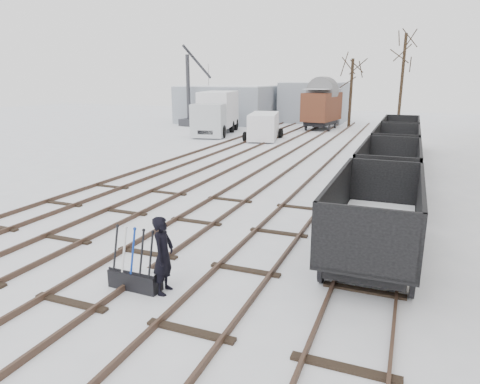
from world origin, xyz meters
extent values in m
plane|color=white|center=(0.00, 0.00, 0.00)|extent=(120.00, 120.00, 0.00)
cube|color=black|center=(-6.72, 14.00, 0.07)|extent=(0.07, 52.00, 0.15)
cube|color=black|center=(-5.28, 14.00, 0.07)|extent=(0.07, 52.00, 0.15)
cube|color=black|center=(-6.00, 2.00, 0.03)|extent=(1.90, 0.20, 0.08)
cube|color=black|center=(-3.72, 14.00, 0.07)|extent=(0.07, 52.00, 0.15)
cube|color=black|center=(-2.28, 14.00, 0.07)|extent=(0.07, 52.00, 0.15)
cube|color=black|center=(-3.00, 2.00, 0.03)|extent=(1.90, 0.20, 0.08)
cube|color=black|center=(-0.72, 14.00, 0.07)|extent=(0.07, 52.00, 0.15)
cube|color=black|center=(0.72, 14.00, 0.07)|extent=(0.07, 52.00, 0.15)
cube|color=black|center=(0.00, 2.00, 0.03)|extent=(1.90, 0.20, 0.08)
cube|color=black|center=(2.28, 14.00, 0.07)|extent=(0.07, 52.00, 0.15)
cube|color=black|center=(3.72, 14.00, 0.07)|extent=(0.07, 52.00, 0.15)
cube|color=black|center=(3.00, 2.00, 0.03)|extent=(1.90, 0.20, 0.08)
cube|color=black|center=(5.28, 14.00, 0.07)|extent=(0.07, 52.00, 0.15)
cube|color=black|center=(6.72, 14.00, 0.07)|extent=(0.07, 52.00, 0.15)
cube|color=black|center=(6.00, 2.00, 0.03)|extent=(1.90, 0.20, 0.08)
cube|color=gray|center=(-13.00, 36.00, 2.00)|extent=(10.00, 8.00, 4.00)
cube|color=white|center=(-13.00, 36.00, 4.05)|extent=(9.80, 7.84, 0.10)
cube|color=gray|center=(-4.00, 40.00, 2.20)|extent=(7.00, 6.00, 4.40)
cube|color=white|center=(-4.00, 40.00, 4.45)|extent=(6.86, 5.88, 0.10)
cube|color=black|center=(0.90, -1.84, 0.22)|extent=(1.31, 0.45, 0.44)
cube|color=black|center=(0.90, -1.84, 0.46)|extent=(1.31, 0.33, 0.06)
cube|color=white|center=(0.90, -1.84, 0.50)|extent=(1.26, 0.29, 0.03)
cylinder|color=black|center=(0.40, -1.83, 0.95)|extent=(0.06, 0.32, 1.08)
cylinder|color=silver|center=(0.65, -1.84, 0.95)|extent=(0.06, 0.32, 1.08)
cylinder|color=#0B2D95|center=(0.90, -1.84, 0.95)|extent=(0.06, 0.32, 1.08)
cylinder|color=black|center=(1.15, -1.85, 0.95)|extent=(0.06, 0.32, 1.08)
cylinder|color=black|center=(1.40, -1.86, 0.95)|extent=(0.06, 0.32, 1.08)
imported|color=black|center=(1.65, -1.74, 0.93)|extent=(0.53, 0.73, 1.86)
cube|color=black|center=(6.00, 1.96, 0.61)|extent=(1.81, 4.98, 0.38)
cube|color=black|center=(6.00, 1.96, 0.80)|extent=(2.27, 5.66, 0.11)
cube|color=black|center=(4.91, 1.96, 1.56)|extent=(0.09, 5.66, 1.51)
cube|color=black|center=(7.09, 1.96, 1.56)|extent=(0.09, 5.66, 1.51)
cube|color=white|center=(6.00, 1.96, 0.90)|extent=(2.04, 5.44, 0.06)
cylinder|color=black|center=(4.96, 0.15, 0.33)|extent=(0.11, 0.66, 0.66)
cylinder|color=black|center=(7.04, 3.77, 0.33)|extent=(0.11, 0.66, 0.66)
cube|color=black|center=(6.00, 8.36, 0.61)|extent=(1.81, 4.98, 0.38)
cube|color=black|center=(6.00, 8.36, 0.80)|extent=(2.27, 5.66, 0.11)
cube|color=black|center=(4.91, 8.36, 1.56)|extent=(0.09, 5.66, 1.51)
cube|color=black|center=(7.09, 8.36, 1.56)|extent=(0.09, 5.66, 1.51)
cube|color=white|center=(6.00, 8.36, 0.90)|extent=(2.04, 5.44, 0.06)
cylinder|color=black|center=(4.96, 6.55, 0.33)|extent=(0.11, 0.66, 0.66)
cylinder|color=black|center=(7.04, 10.17, 0.33)|extent=(0.11, 0.66, 0.66)
cube|color=black|center=(6.00, 14.76, 0.61)|extent=(1.81, 4.98, 0.38)
cube|color=black|center=(6.00, 14.76, 0.80)|extent=(2.27, 5.66, 0.11)
cube|color=black|center=(4.91, 14.76, 1.56)|extent=(0.09, 5.66, 1.51)
cube|color=black|center=(7.09, 14.76, 1.56)|extent=(0.09, 5.66, 1.51)
cube|color=white|center=(6.00, 14.76, 0.90)|extent=(2.04, 5.44, 0.06)
cylinder|color=black|center=(4.96, 12.95, 0.33)|extent=(0.11, 0.66, 0.66)
cylinder|color=black|center=(7.04, 16.57, 0.33)|extent=(0.11, 0.66, 0.66)
cube|color=black|center=(6.00, 21.16, 0.61)|extent=(1.81, 4.98, 0.38)
cube|color=black|center=(6.00, 21.16, 0.80)|extent=(2.27, 5.66, 0.11)
cube|color=black|center=(4.91, 21.16, 1.56)|extent=(0.09, 5.66, 1.51)
cube|color=black|center=(7.09, 21.16, 1.56)|extent=(0.09, 5.66, 1.51)
cube|color=white|center=(6.00, 21.16, 0.90)|extent=(2.04, 5.44, 0.06)
cylinder|color=black|center=(4.96, 19.35, 0.33)|extent=(0.11, 0.66, 0.66)
cylinder|color=black|center=(7.04, 22.97, 0.33)|extent=(0.11, 0.66, 0.66)
cube|color=black|center=(-1.67, 32.91, 0.67)|extent=(2.60, 4.75, 0.41)
cube|color=#522B18|center=(-1.67, 32.91, 2.20)|extent=(3.18, 5.43, 2.67)
cube|color=white|center=(-1.67, 32.91, 3.90)|extent=(2.90, 5.14, 0.04)
cylinder|color=black|center=(-2.80, 31.27, 0.36)|extent=(0.12, 0.72, 0.72)
cylinder|color=black|center=(-0.54, 34.55, 0.36)|extent=(0.12, 0.72, 0.72)
cube|color=black|center=(-9.76, 25.86, 0.60)|extent=(2.94, 8.33, 0.33)
cube|color=#B6BDC1|center=(-9.76, 22.82, 1.46)|extent=(2.99, 2.65, 2.71)
cube|color=white|center=(-9.76, 26.73, 2.17)|extent=(3.80, 6.07, 3.04)
cube|color=white|center=(-9.76, 26.73, 3.71)|extent=(3.72, 5.95, 0.04)
cylinder|color=black|center=(-10.96, 23.04, 0.54)|extent=(0.33, 1.08, 1.08)
cylinder|color=black|center=(-8.57, 28.90, 0.54)|extent=(0.33, 1.08, 1.08)
cube|color=white|center=(-4.54, 23.71, 1.11)|extent=(3.12, 5.22, 2.00)
cube|color=white|center=(-4.54, 23.71, 2.13)|extent=(3.04, 5.10, 0.04)
cylinder|color=black|center=(-5.54, 22.16, 0.39)|extent=(0.24, 0.78, 0.78)
cylinder|color=black|center=(-3.54, 25.27, 0.39)|extent=(0.24, 0.78, 0.78)
cube|color=#2E2E33|center=(-15.28, 30.86, 0.36)|extent=(1.91, 1.91, 0.72)
cylinder|color=#2E2E33|center=(-15.28, 30.86, 3.62)|extent=(0.40, 0.40, 7.24)
cylinder|color=#2E2E33|center=(-15.28, 32.49, 6.51)|extent=(1.16, 4.57, 3.34)
cylinder|color=black|center=(-15.28, 34.39, 4.34)|extent=(0.04, 0.04, 4.07)
cylinder|color=black|center=(0.63, 35.84, 3.40)|extent=(0.30, 0.30, 6.80)
cylinder|color=black|center=(5.33, 37.60, 4.58)|extent=(0.30, 0.30, 9.16)
camera|label=1|loc=(6.67, -9.55, 4.85)|focal=32.00mm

